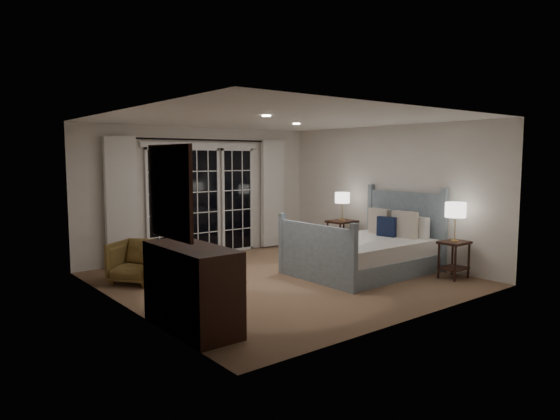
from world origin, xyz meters
TOP-DOWN VIEW (x-y plane):
  - floor at (0.00, 0.00)m, footprint 5.00×5.00m
  - ceiling at (0.00, 0.00)m, footprint 5.00×5.00m
  - wall_left at (-2.50, 0.00)m, footprint 0.02×5.00m
  - wall_right at (2.50, 0.00)m, footprint 0.02×5.00m
  - wall_back at (0.00, 2.50)m, footprint 5.00×0.02m
  - wall_front at (0.00, -2.50)m, footprint 5.00×0.02m
  - french_doors at (0.00, 2.46)m, footprint 2.50×0.04m
  - curtain_rod at (0.00, 2.40)m, footprint 3.50×0.03m
  - curtain_left at (-1.65, 2.38)m, footprint 0.55×0.10m
  - curtain_right at (1.65, 2.38)m, footprint 0.55×0.10m
  - downlight_a at (0.80, 0.60)m, footprint 0.12×0.12m
  - downlight_b at (-0.60, -0.40)m, footprint 0.12×0.12m
  - bed at (1.42, -0.48)m, footprint 2.23×1.60m
  - nightstand_left at (2.18, -1.65)m, footprint 0.46×0.36m
  - nightstand_right at (2.13, 0.78)m, footprint 0.53×0.42m
  - lamp_left at (2.18, -1.65)m, footprint 0.32×0.32m
  - lamp_right at (2.13, 0.78)m, footprint 0.28×0.28m
  - armchair at (-1.87, 1.21)m, footprint 0.98×0.98m
  - dresser at (-2.23, -1.19)m, footprint 0.56×1.33m
  - mirror at (-2.47, -1.19)m, footprint 0.05×0.85m

SIDE VIEW (x-z plane):
  - floor at x=0.00m, z-range 0.00..0.00m
  - armchair at x=-1.87m, z-range 0.00..0.65m
  - bed at x=1.42m, z-range -0.32..0.98m
  - nightstand_left at x=2.18m, z-range 0.09..0.69m
  - nightstand_right at x=2.13m, z-range 0.11..0.80m
  - dresser at x=-2.23m, z-range 0.00..0.94m
  - lamp_left at x=2.18m, z-range 0.78..1.40m
  - french_doors at x=0.00m, z-range -0.01..2.19m
  - lamp_right at x=2.13m, z-range 0.85..1.40m
  - curtain_left at x=-1.65m, z-range 0.02..2.27m
  - curtain_right at x=1.65m, z-range 0.02..2.27m
  - wall_left at x=-2.50m, z-range 0.00..2.50m
  - wall_right at x=2.50m, z-range 0.00..2.50m
  - wall_back at x=0.00m, z-range 0.00..2.50m
  - wall_front at x=0.00m, z-range 0.00..2.50m
  - mirror at x=-2.47m, z-range 1.05..2.05m
  - curtain_rod at x=0.00m, z-range 2.23..2.27m
  - downlight_a at x=0.80m, z-range 2.48..2.50m
  - downlight_b at x=-0.60m, z-range 2.48..2.50m
  - ceiling at x=0.00m, z-range 2.50..2.50m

